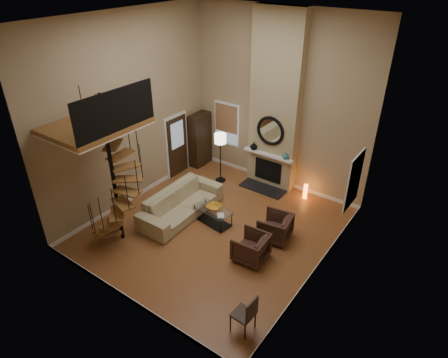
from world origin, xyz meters
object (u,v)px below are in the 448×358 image
Objects in this scene: armchair_far at (253,248)px; side_chair at (247,313)px; coffee_table at (213,214)px; sofa at (181,203)px; floor_lamp at (220,142)px; hutch at (200,140)px; armchair_near at (278,228)px; accent_lamp at (305,191)px.

armchair_far is 0.87× the size of side_chair.
coffee_table is 1.31× the size of side_chair.
side_chair is (1.03, -1.91, 0.17)m from armchair_far.
side_chair is (3.78, -2.37, 0.13)m from sofa.
hutch is at bearing 156.26° from floor_lamp.
armchair_far is at bearing -20.90° from coffee_table.
coffee_table is (0.99, 0.21, -0.11)m from sofa.
side_chair is (5.32, -5.21, -0.42)m from hutch.
floor_lamp is at bearing 4.83° from sofa.
armchair_near reaches higher than accent_lamp.
side_chair is at bearing -42.88° from coffee_table.
floor_lamp reaches higher than armchair_far.
sofa is at bearing -131.68° from accent_lamp.
accent_lamp is at bearing -42.61° from sofa.
side_chair reaches higher than coffee_table.
floor_lamp reaches higher than sofa.
floor_lamp reaches higher than accent_lamp.
accent_lamp is (2.58, 2.89, -0.15)m from sofa.
hutch reaches higher than accent_lamp.
floor_lamp is (-2.98, 2.71, 1.06)m from armchair_far.
sofa is 3.40× the size of armchair_near.
coffee_table is 0.71× the size of floor_lamp.
hutch is 3.27m from sofa.
hutch is at bearing 135.61° from side_chair.
floor_lamp is (-1.22, 2.04, 1.13)m from coffee_table.
hutch is 2.07× the size of side_chair.
hutch is 5.44m from armchair_far.
armchair_near is (4.38, -2.22, -0.60)m from hutch.
accent_lamp is at bearing 178.98° from armchair_far.
side_chair reaches higher than accent_lamp.
armchair_far reaches higher than coffee_table.
armchair_far reaches higher than accent_lamp.
sofa is at bearing -61.46° from hutch.
side_chair is at bearing 8.74° from armchair_near.
floor_lamp is at bearing -136.31° from armchair_far.
armchair_near reaches higher than coffee_table.
armchair_near is at bearing 171.10° from armchair_far.
coffee_table is at bearing -120.55° from accent_lamp.
accent_lamp is at bearing 102.83° from side_chair.
armchair_near is 0.48× the size of floor_lamp.
armchair_far is at bearing -13.57° from armchair_near.
side_chair is at bearing -49.13° from floor_lamp.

